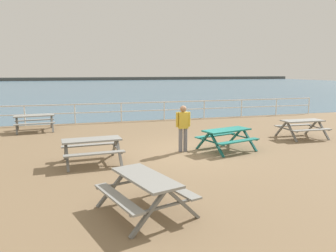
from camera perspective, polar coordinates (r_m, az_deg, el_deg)
ground_plane at (r=11.81m, az=3.47°, el=-4.95°), size 30.00×24.00×0.20m
sea_band at (r=63.69m, az=-12.81°, el=6.81°), size 142.00×90.00×0.01m
distant_shoreline at (r=106.62m, az=-14.27°, el=7.79°), size 142.00×6.00×1.80m
seaward_railing at (r=19.03m, az=-4.39°, el=3.26°), size 23.07×0.07×1.08m
picnic_table_near_left at (r=6.72m, az=-3.94°, el=-10.28°), size 1.96×2.16×0.80m
picnic_table_near_right at (r=12.04m, az=10.23°, el=-1.47°), size 2.14×1.93×0.80m
picnic_table_mid_centre at (r=15.21m, az=22.45°, el=0.25°), size 1.83×1.58×0.80m
picnic_table_far_left at (r=16.92m, az=-22.33°, el=1.14°), size 1.95×1.71×0.80m
picnic_table_far_right at (r=10.48m, az=-13.18°, el=-3.23°), size 1.90×1.66×0.80m
visitor at (r=11.59m, az=2.66°, el=0.08°), size 0.53×0.24×1.66m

